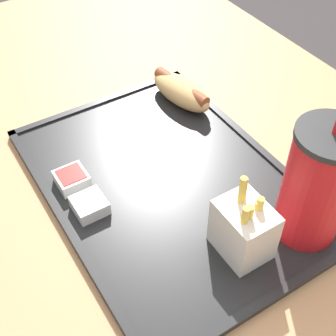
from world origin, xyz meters
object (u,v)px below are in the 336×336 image
sauce_cup_ketchup (72,179)px  hot_dog_far (181,91)px  soda_cup (317,184)px  fries_carton (244,228)px  sauce_cup_mayo (90,205)px

sauce_cup_ketchup → hot_dog_far: bearing=108.5°
soda_cup → fries_carton: soda_cup is taller
soda_cup → sauce_cup_mayo: bearing=-127.6°
fries_carton → sauce_cup_ketchup: size_ratio=2.65×
hot_dog_far → fries_carton: (0.31, -0.11, 0.02)m
hot_dog_far → sauce_cup_mayo: (0.14, -0.25, -0.01)m
sauce_cup_mayo → sauce_cup_ketchup: (-0.06, -0.00, 0.00)m
soda_cup → sauce_cup_ketchup: (-0.24, -0.24, -0.07)m
sauce_cup_ketchup → soda_cup: bearing=44.4°
soda_cup → sauce_cup_ketchup: bearing=-135.6°
soda_cup → hot_dog_far: (-0.33, 0.01, -0.06)m
soda_cup → hot_dog_far: size_ratio=1.47×
fries_carton → sauce_cup_mayo: 0.22m
fries_carton → sauce_cup_ketchup: 0.27m
soda_cup → sauce_cup_ketchup: 0.35m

